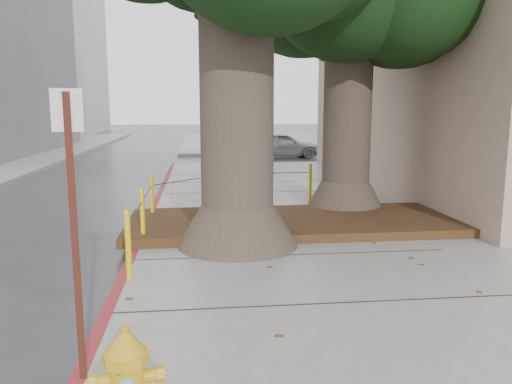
{
  "coord_description": "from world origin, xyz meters",
  "views": [
    {
      "loc": [
        -0.93,
        -5.47,
        2.44
      ],
      "look_at": [
        -0.02,
        2.4,
        1.1
      ],
      "focal_mm": 35.0,
      "sensor_mm": 36.0,
      "label": 1
    }
  ],
  "objects_px": {
    "car_silver": "(282,145)",
    "car_red": "(459,143)",
    "signpost": "(74,221)",
    "car_dark": "(0,145)"
  },
  "relations": [
    {
      "from": "signpost",
      "to": "car_silver",
      "type": "bearing_deg",
      "value": 63.26
    },
    {
      "from": "car_silver",
      "to": "car_red",
      "type": "relative_size",
      "value": 0.92
    },
    {
      "from": "car_silver",
      "to": "car_red",
      "type": "bearing_deg",
      "value": -96.09
    },
    {
      "from": "car_red",
      "to": "car_dark",
      "type": "distance_m",
      "value": 22.5
    },
    {
      "from": "signpost",
      "to": "car_dark",
      "type": "bearing_deg",
      "value": 99.29
    },
    {
      "from": "car_dark",
      "to": "signpost",
      "type": "bearing_deg",
      "value": -61.02
    },
    {
      "from": "car_red",
      "to": "car_dark",
      "type": "xyz_separation_m",
      "value": [
        -22.48,
        1.06,
        0.0
      ]
    },
    {
      "from": "signpost",
      "to": "car_silver",
      "type": "relative_size",
      "value": 0.65
    },
    {
      "from": "car_silver",
      "to": "car_dark",
      "type": "relative_size",
      "value": 0.81
    },
    {
      "from": "car_red",
      "to": "car_silver",
      "type": "bearing_deg",
      "value": 80.99
    }
  ]
}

